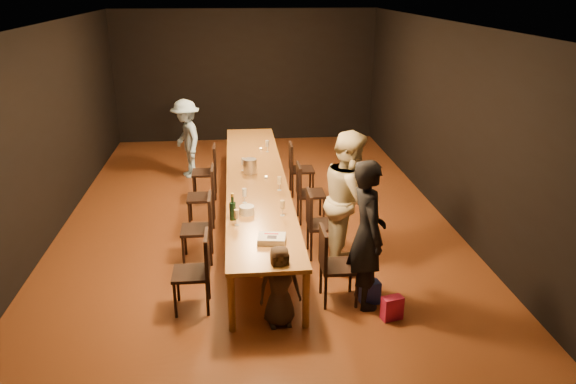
{
  "coord_description": "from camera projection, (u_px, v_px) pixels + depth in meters",
  "views": [
    {
      "loc": [
        -0.31,
        -8.11,
        3.55
      ],
      "look_at": [
        0.36,
        -1.35,
        1.0
      ],
      "focal_mm": 35.0,
      "sensor_mm": 36.0,
      "label": 1
    }
  ],
  "objects": [
    {
      "name": "ground",
      "position": [
        257.0,
        222.0,
        8.83
      ],
      "size": [
        10.0,
        10.0,
        0.0
      ],
      "primitive_type": "plane",
      "color": "#4E2A13",
      "rests_on": "ground"
    },
    {
      "name": "room_shell",
      "position": [
        254.0,
        91.0,
        8.1
      ],
      "size": [
        6.04,
        10.04,
        3.02
      ],
      "color": "black",
      "rests_on": "ground"
    },
    {
      "name": "table",
      "position": [
        256.0,
        180.0,
        8.58
      ],
      "size": [
        0.9,
        6.0,
        0.75
      ],
      "color": "olive",
      "rests_on": "ground"
    },
    {
      "name": "chair_right_0",
      "position": [
        339.0,
        265.0,
        6.51
      ],
      "size": [
        0.42,
        0.42,
        0.93
      ],
      "primitive_type": null,
      "rotation": [
        0.0,
        0.0,
        -1.57
      ],
      "color": "black",
      "rests_on": "ground"
    },
    {
      "name": "chair_right_1",
      "position": [
        323.0,
        224.0,
        7.63
      ],
      "size": [
        0.42,
        0.42,
        0.93
      ],
      "primitive_type": null,
      "rotation": [
        0.0,
        0.0,
        -1.57
      ],
      "color": "black",
      "rests_on": "ground"
    },
    {
      "name": "chair_right_2",
      "position": [
        311.0,
        193.0,
        8.75
      ],
      "size": [
        0.42,
        0.42,
        0.93
      ],
      "primitive_type": null,
      "rotation": [
        0.0,
        0.0,
        -1.57
      ],
      "color": "black",
      "rests_on": "ground"
    },
    {
      "name": "chair_right_3",
      "position": [
        302.0,
        169.0,
        9.86
      ],
      "size": [
        0.42,
        0.42,
        0.93
      ],
      "primitive_type": null,
      "rotation": [
        0.0,
        0.0,
        -1.57
      ],
      "color": "black",
      "rests_on": "ground"
    },
    {
      "name": "chair_left_0",
      "position": [
        191.0,
        272.0,
        6.35
      ],
      "size": [
        0.42,
        0.42,
        0.93
      ],
      "primitive_type": null,
      "rotation": [
        0.0,
        0.0,
        1.57
      ],
      "color": "black",
      "rests_on": "ground"
    },
    {
      "name": "chair_left_1",
      "position": [
        197.0,
        229.0,
        7.47
      ],
      "size": [
        0.42,
        0.42,
        0.93
      ],
      "primitive_type": null,
      "rotation": [
        0.0,
        0.0,
        1.57
      ],
      "color": "black",
      "rests_on": "ground"
    },
    {
      "name": "chair_left_2",
      "position": [
        201.0,
        197.0,
        8.59
      ],
      "size": [
        0.42,
        0.42,
        0.93
      ],
      "primitive_type": null,
      "rotation": [
        0.0,
        0.0,
        1.57
      ],
      "color": "black",
      "rests_on": "ground"
    },
    {
      "name": "chair_left_3",
      "position": [
        204.0,
        172.0,
        9.71
      ],
      "size": [
        0.42,
        0.42,
        0.93
      ],
      "primitive_type": null,
      "rotation": [
        0.0,
        0.0,
        1.57
      ],
      "color": "black",
      "rests_on": "ground"
    },
    {
      "name": "woman_birthday",
      "position": [
        367.0,
        234.0,
        6.33
      ],
      "size": [
        0.47,
        0.67,
        1.76
      ],
      "primitive_type": "imported",
      "rotation": [
        0.0,
        0.0,
        1.64
      ],
      "color": "black",
      "rests_on": "ground"
    },
    {
      "name": "woman_tan",
      "position": [
        350.0,
        200.0,
        7.23
      ],
      "size": [
        0.84,
        1.0,
        1.83
      ],
      "primitive_type": "imported",
      "rotation": [
        0.0,
        0.0,
        1.39
      ],
      "color": "beige",
      "rests_on": "ground"
    },
    {
      "name": "man_blue",
      "position": [
        186.0,
        139.0,
        10.67
      ],
      "size": [
        0.86,
        1.1,
        1.5
      ],
      "primitive_type": "imported",
      "rotation": [
        0.0,
        0.0,
        -1.21
      ],
      "color": "#97C2EA",
      "rests_on": "ground"
    },
    {
      "name": "child",
      "position": [
        280.0,
        286.0,
        6.06
      ],
      "size": [
        0.49,
        0.35,
        0.93
      ],
      "primitive_type": "imported",
      "rotation": [
        0.0,
        0.0,
        0.11
      ],
      "color": "#3D2E22",
      "rests_on": "ground"
    },
    {
      "name": "gift_bag_red",
      "position": [
        392.0,
        308.0,
        6.26
      ],
      "size": [
        0.26,
        0.18,
        0.27
      ],
      "primitive_type": "cube",
      "rotation": [
        0.0,
        0.0,
        0.25
      ],
      "color": "#BE1C4B",
      "rests_on": "ground"
    },
    {
      "name": "gift_bag_blue",
      "position": [
        370.0,
        292.0,
        6.57
      ],
      "size": [
        0.25,
        0.19,
        0.28
      ],
      "primitive_type": "cube",
      "rotation": [
        0.0,
        0.0,
        0.2
      ],
      "color": "#2A40B8",
      "rests_on": "ground"
    },
    {
      "name": "birthday_cake",
      "position": [
        272.0,
        239.0,
        6.43
      ],
      "size": [
        0.35,
        0.3,
        0.07
      ],
      "rotation": [
        0.0,
        0.0,
        -0.15
      ],
      "color": "white",
      "rests_on": "table"
    },
    {
      "name": "plate_stack",
      "position": [
        247.0,
        210.0,
        7.2
      ],
      "size": [
        0.24,
        0.24,
        0.11
      ],
      "primitive_type": "cylinder",
      "rotation": [
        0.0,
        0.0,
        -0.28
      ],
      "color": "white",
      "rests_on": "table"
    },
    {
      "name": "champagne_bottle",
      "position": [
        233.0,
        207.0,
        6.98
      ],
      "size": [
        0.11,
        0.11,
        0.35
      ],
      "primitive_type": null,
      "rotation": [
        0.0,
        0.0,
        -0.34
      ],
      "color": "black",
      "rests_on": "table"
    },
    {
      "name": "ice_bucket",
      "position": [
        250.0,
        166.0,
        8.71
      ],
      "size": [
        0.23,
        0.23,
        0.23
      ],
      "primitive_type": "cylinder",
      "rotation": [
        0.0,
        0.0,
        -0.12
      ],
      "color": "silver",
      "rests_on": "table"
    },
    {
      "name": "wineglass_0",
      "position": [
        237.0,
        218.0,
        6.84
      ],
      "size": [
        0.06,
        0.06,
        0.21
      ],
      "primitive_type": null,
      "color": "beige",
      "rests_on": "table"
    },
    {
      "name": "wineglass_1",
      "position": [
        282.0,
        208.0,
        7.13
      ],
      "size": [
        0.06,
        0.06,
        0.21
      ],
      "primitive_type": null,
      "color": "beige",
      "rests_on": "table"
    },
    {
      "name": "wineglass_2",
      "position": [
        245.0,
        196.0,
        7.54
      ],
      "size": [
        0.06,
        0.06,
        0.21
      ],
      "primitive_type": null,
      "color": "silver",
      "rests_on": "table"
    },
    {
      "name": "wineglass_3",
      "position": [
        279.0,
        184.0,
        7.99
      ],
      "size": [
        0.06,
        0.06,
        0.21
      ],
      "primitive_type": null,
      "color": "beige",
      "rests_on": "table"
    },
    {
      "name": "wineglass_4",
      "position": [
        243.0,
        164.0,
        8.84
      ],
      "size": [
        0.06,
        0.06,
        0.21
      ],
      "primitive_type": null,
      "color": "silver",
      "rests_on": "table"
    },
    {
      "name": "wineglass_5",
      "position": [
        267.0,
        146.0,
        9.81
      ],
      "size": [
        0.06,
        0.06,
        0.21
      ],
      "primitive_type": null,
      "color": "silver",
      "rests_on": "table"
    },
    {
      "name": "tealight_near",
      "position": [
        277.0,
        235.0,
        6.59
      ],
      "size": [
        0.05,
        0.05,
        0.03
      ],
      "primitive_type": "cylinder",
      "color": "#B2B7B2",
      "rests_on": "table"
    },
    {
      "name": "tealight_mid",
      "position": [
        266.0,
        177.0,
        8.52
      ],
      "size": [
        0.05,
        0.05,
        0.03
      ],
      "primitive_type": "cylinder",
      "color": "#B2B7B2",
      "rests_on": "table"
    },
    {
      "name": "tealight_far",
      "position": [
        261.0,
        149.0,
        9.95
      ],
      "size": [
        0.05,
        0.05,
        0.03
      ],
      "primitive_type": "cylinder",
      "color": "#B2B7B2",
      "rests_on": "table"
    }
  ]
}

